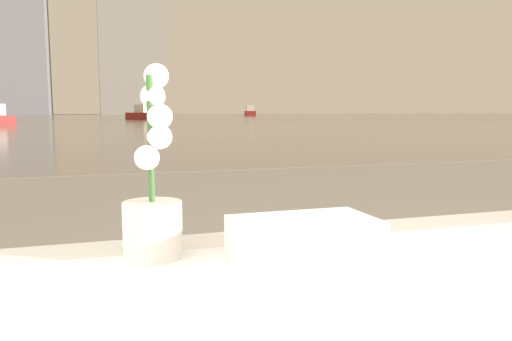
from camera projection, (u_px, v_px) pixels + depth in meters
name	position (u px, v px, depth m)	size (l,w,h in m)	color
potted_orchid	(153.00, 197.00, 1.00)	(0.12, 0.12, 0.39)	silver
towel_stack	(304.00, 238.00, 1.01)	(0.29, 0.17, 0.08)	white
harbor_water	(101.00, 118.00, 58.96)	(180.00, 110.00, 0.01)	gray
harbor_boat_0	(143.00, 114.00, 49.65)	(3.28, 4.08, 1.49)	maroon
harbor_boat_1	(152.00, 112.00, 76.50)	(3.20, 5.37, 1.90)	#335647
harbor_boat_2	(250.00, 112.00, 86.54)	(2.69, 5.10, 1.82)	maroon
skyline_tower_1	(19.00, 33.00, 105.19)	(11.25, 10.71, 34.42)	slate
skyline_tower_2	(129.00, 1.00, 111.15)	(13.91, 9.45, 50.53)	gray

